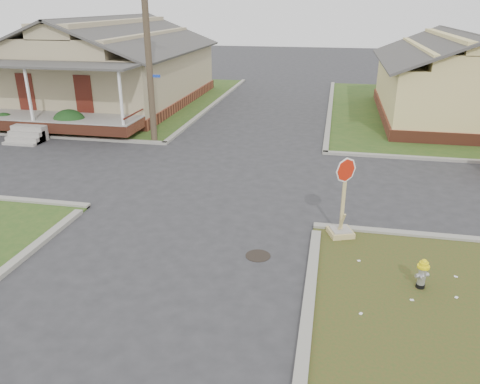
# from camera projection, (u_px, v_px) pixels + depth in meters

# --- Properties ---
(ground) EXTENTS (120.00, 120.00, 0.00)m
(ground) POSITION_uv_depth(u_px,v_px,m) (182.00, 239.00, 12.77)
(ground) COLOR #2D2D2F
(ground) RESTS_ON ground
(verge_far_left) EXTENTS (19.00, 19.00, 0.05)m
(verge_far_left) POSITION_uv_depth(u_px,v_px,m) (80.00, 98.00, 31.48)
(verge_far_left) COLOR #2B4C1B
(verge_far_left) RESTS_ON ground
(curbs) EXTENTS (80.00, 40.00, 0.12)m
(curbs) POSITION_uv_depth(u_px,v_px,m) (224.00, 177.00, 17.31)
(curbs) COLOR gray
(curbs) RESTS_ON ground
(manhole) EXTENTS (0.64, 0.64, 0.01)m
(manhole) POSITION_uv_depth(u_px,v_px,m) (258.00, 256.00, 11.91)
(manhole) COLOR black
(manhole) RESTS_ON ground
(corner_house) EXTENTS (10.10, 15.50, 5.30)m
(corner_house) POSITION_uv_depth(u_px,v_px,m) (109.00, 67.00, 28.89)
(corner_house) COLOR brown
(corner_house) RESTS_ON ground
(side_house_yellow) EXTENTS (7.60, 11.60, 4.70)m
(side_house_yellow) POSITION_uv_depth(u_px,v_px,m) (453.00, 79.00, 25.09)
(side_house_yellow) COLOR brown
(side_house_yellow) RESTS_ON ground
(utility_pole) EXTENTS (1.80, 0.28, 9.00)m
(utility_pole) POSITION_uv_depth(u_px,v_px,m) (147.00, 36.00, 19.86)
(utility_pole) COLOR #3D2E23
(utility_pole) RESTS_ON ground
(fire_hydrant) EXTENTS (0.27, 0.27, 0.72)m
(fire_hydrant) POSITION_uv_depth(u_px,v_px,m) (423.00, 272.00, 10.36)
(fire_hydrant) COLOR black
(fire_hydrant) RESTS_ON ground
(stop_sign) EXTENTS (0.64, 0.62, 2.25)m
(stop_sign) POSITION_uv_depth(u_px,v_px,m) (342.00, 219.00, 12.69)
(stop_sign) COLOR tan
(stop_sign) RESTS_ON ground
(hedge_left) EXTENTS (1.26, 1.03, 0.96)m
(hedge_left) POSITION_uv_depth(u_px,v_px,m) (4.00, 121.00, 23.12)
(hedge_left) COLOR #153814
(hedge_left) RESTS_ON verge_far_left
(hedge_right) EXTENTS (1.54, 1.26, 1.17)m
(hedge_right) POSITION_uv_depth(u_px,v_px,m) (70.00, 122.00, 22.46)
(hedge_right) COLOR #153814
(hedge_right) RESTS_ON verge_far_left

